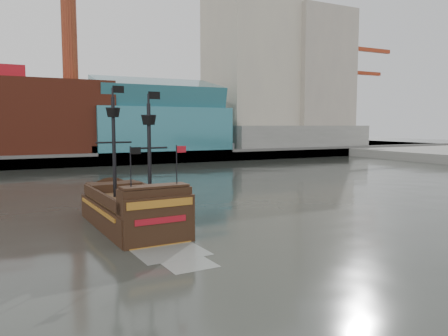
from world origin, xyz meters
TOP-DOWN VIEW (x-y plane):
  - ground at (0.00, 0.00)m, footprint 400.00×400.00m
  - promenade_far at (0.00, 92.00)m, footprint 220.00×60.00m
  - seawall at (0.00, 62.50)m, footprint 220.00×1.00m
  - skyline at (5.21, 84.56)m, footprint 149.00×45.00m
  - crane_a at (78.63, 82.00)m, footprint 22.50×4.00m
  - crane_b at (88.23, 92.00)m, footprint 19.10×4.00m
  - pirate_ship at (-12.87, 8.32)m, footprint 5.74×16.43m

SIDE VIEW (x-z plane):
  - ground at x=0.00m, z-range 0.00..0.00m
  - promenade_far at x=0.00m, z-range 0.00..2.00m
  - pirate_ship at x=-12.87m, z-range -4.98..7.18m
  - seawall at x=0.00m, z-range 0.00..2.60m
  - crane_b at x=88.23m, z-range 2.45..28.70m
  - crane_a at x=78.63m, z-range 2.99..35.24m
  - skyline at x=5.21m, z-range -6.45..55.55m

